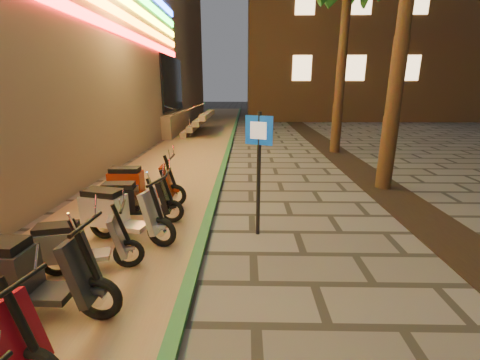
{
  "coord_description": "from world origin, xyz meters",
  "views": [
    {
      "loc": [
        -0.13,
        -1.41,
        2.65
      ],
      "look_at": [
        -0.22,
        3.56,
        1.2
      ],
      "focal_mm": 24.0,
      "sensor_mm": 36.0,
      "label": 1
    }
  ],
  "objects_px": {
    "scooter_9": "(133,201)",
    "scooter_8": "(118,213)",
    "pedestrian_sign": "(259,158)",
    "scooter_6": "(23,275)",
    "scooter_7": "(77,245)",
    "scooter_10": "(138,185)"
  },
  "relations": [
    {
      "from": "scooter_9",
      "to": "scooter_8",
      "type": "bearing_deg",
      "value": -93.83
    },
    {
      "from": "pedestrian_sign",
      "to": "scooter_8",
      "type": "xyz_separation_m",
      "value": [
        -2.45,
        -0.33,
        -0.93
      ]
    },
    {
      "from": "scooter_8",
      "to": "scooter_9",
      "type": "relative_size",
      "value": 1.1
    },
    {
      "from": "pedestrian_sign",
      "to": "scooter_6",
      "type": "relative_size",
      "value": 1.24
    },
    {
      "from": "scooter_7",
      "to": "scooter_8",
      "type": "relative_size",
      "value": 0.85
    },
    {
      "from": "scooter_8",
      "to": "scooter_7",
      "type": "bearing_deg",
      "value": -87.4
    },
    {
      "from": "scooter_9",
      "to": "scooter_10",
      "type": "relative_size",
      "value": 0.93
    },
    {
      "from": "scooter_9",
      "to": "scooter_7",
      "type": "bearing_deg",
      "value": -100.55
    },
    {
      "from": "pedestrian_sign",
      "to": "scooter_9",
      "type": "xyz_separation_m",
      "value": [
        -2.46,
        0.43,
        -0.97
      ]
    },
    {
      "from": "scooter_8",
      "to": "scooter_9",
      "type": "bearing_deg",
      "value": 104.13
    },
    {
      "from": "scooter_7",
      "to": "scooter_10",
      "type": "height_order",
      "value": "scooter_10"
    },
    {
      "from": "scooter_6",
      "to": "scooter_10",
      "type": "xyz_separation_m",
      "value": [
        0.13,
        3.68,
        -0.03
      ]
    },
    {
      "from": "scooter_10",
      "to": "scooter_8",
      "type": "bearing_deg",
      "value": -84.99
    },
    {
      "from": "scooter_6",
      "to": "scooter_9",
      "type": "height_order",
      "value": "scooter_6"
    },
    {
      "from": "pedestrian_sign",
      "to": "scooter_10",
      "type": "height_order",
      "value": "pedestrian_sign"
    },
    {
      "from": "scooter_7",
      "to": "scooter_8",
      "type": "height_order",
      "value": "scooter_8"
    },
    {
      "from": "scooter_8",
      "to": "pedestrian_sign",
      "type": "bearing_deg",
      "value": 21.28
    },
    {
      "from": "pedestrian_sign",
      "to": "scooter_10",
      "type": "distance_m",
      "value": 3.14
    },
    {
      "from": "scooter_7",
      "to": "scooter_6",
      "type": "bearing_deg",
      "value": -112.4
    },
    {
      "from": "pedestrian_sign",
      "to": "scooter_7",
      "type": "xyz_separation_m",
      "value": [
        -2.66,
        -1.36,
        -1.01
      ]
    },
    {
      "from": "scooter_8",
      "to": "scooter_10",
      "type": "relative_size",
      "value": 1.02
    },
    {
      "from": "scooter_9",
      "to": "scooter_6",
      "type": "bearing_deg",
      "value": -101.11
    }
  ]
}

